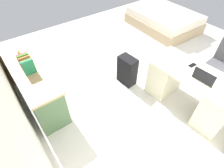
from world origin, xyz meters
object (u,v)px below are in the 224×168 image
object	(u,v)px
credenza	(34,82)
cell_phone_by_mouse	(192,65)
laptop	(204,78)
office_chair	(219,69)
figurine_small	(19,53)
desk	(190,89)
bed	(164,20)
suitcase_black	(127,70)
computer_mouse	(189,70)

from	to	relation	value
credenza	cell_phone_by_mouse	size ratio (longest dim) A/B	13.24
credenza	cell_phone_by_mouse	xyz separation A→B (m)	(-1.59, -2.13, 0.38)
laptop	office_chair	bearing A→B (deg)	-81.94
office_chair	figurine_small	distance (m)	3.59
laptop	cell_phone_by_mouse	bearing A→B (deg)	-30.00
desk	bed	xyz separation A→B (m)	(2.23, -1.95, -0.14)
credenza	suitcase_black	distance (m)	1.71
figurine_small	suitcase_black	bearing A→B (deg)	-123.27
bed	cell_phone_by_mouse	bearing A→B (deg)	138.44
suitcase_black	laptop	bearing A→B (deg)	-167.64
bed	laptop	world-z (taller)	laptop
laptop	desk	bearing A→B (deg)	-23.85
cell_phone_by_mouse	figurine_small	distance (m)	2.88
office_chair	suitcase_black	world-z (taller)	office_chair
office_chair	figurine_small	size ratio (longest dim) A/B	8.55
desk	figurine_small	world-z (taller)	figurine_small
cell_phone_by_mouse	office_chair	bearing A→B (deg)	-101.34
bed	figurine_small	xyz separation A→B (m)	(-0.12, 3.96, 0.54)
computer_mouse	cell_phone_by_mouse	bearing A→B (deg)	-74.78
credenza	cell_phone_by_mouse	bearing A→B (deg)	-126.72
suitcase_black	computer_mouse	bearing A→B (deg)	-161.98
office_chair	suitcase_black	size ratio (longest dim) A/B	1.60
desk	office_chair	bearing A→B (deg)	-91.49
office_chair	credenza	bearing A→B (deg)	58.36
computer_mouse	figurine_small	xyz separation A→B (m)	(2.00, 1.97, 0.03)
office_chair	credenza	distance (m)	3.37
suitcase_black	laptop	distance (m)	1.37
laptop	figurine_small	size ratio (longest dim) A/B	2.92
credenza	figurine_small	xyz separation A→B (m)	(0.36, 0.00, 0.42)
suitcase_black	cell_phone_by_mouse	distance (m)	1.16
laptop	computer_mouse	bearing A→B (deg)	-6.11
credenza	computer_mouse	world-z (taller)	computer_mouse
credenza	laptop	xyz separation A→B (m)	(-1.90, -1.95, 0.42)
office_chair	bed	distance (m)	2.50
credenza	bed	distance (m)	3.99
office_chair	cell_phone_by_mouse	bearing A→B (deg)	76.28
desk	suitcase_black	distance (m)	1.17
office_chair	bed	bearing A→B (deg)	-25.89
credenza	suitcase_black	xyz separation A→B (m)	(-0.67, -1.57, -0.07)
figurine_small	office_chair	bearing A→B (deg)	-126.58
desk	computer_mouse	distance (m)	0.38
suitcase_black	cell_phone_by_mouse	bearing A→B (deg)	-153.42
office_chair	laptop	xyz separation A→B (m)	(-0.13, 0.92, 0.37)
desk	laptop	size ratio (longest dim) A/B	4.59
computer_mouse	cell_phone_by_mouse	size ratio (longest dim) A/B	0.74
figurine_small	desk	bearing A→B (deg)	-136.28
figurine_small	cell_phone_by_mouse	bearing A→B (deg)	-132.48
credenza	suitcase_black	size ratio (longest dim) A/B	3.07
office_chair	laptop	world-z (taller)	laptop
desk	bed	world-z (taller)	desk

